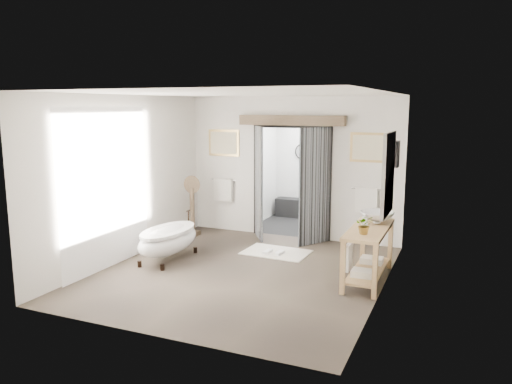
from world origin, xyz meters
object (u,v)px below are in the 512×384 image
vanity (367,249)px  basin (377,217)px  clawfoot_tub (168,239)px  rug (276,252)px

vanity → basin: size_ratio=2.96×
clawfoot_tub → basin: size_ratio=2.88×
vanity → rug: (-1.83, 0.85, -0.50)m
clawfoot_tub → rug: clawfoot_tub is taller
vanity → basin: (0.08, 0.38, 0.44)m
clawfoot_tub → vanity: (3.44, 0.30, 0.13)m
clawfoot_tub → rug: (1.62, 1.15, -0.36)m
rug → basin: 2.17m
vanity → basin: bearing=78.9°
rug → basin: (1.90, -0.47, 0.94)m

